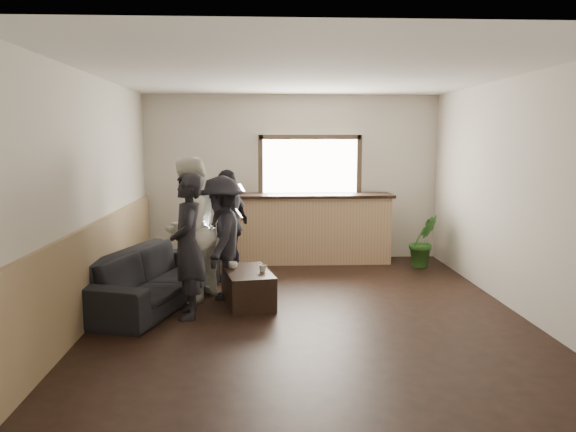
{
  "coord_description": "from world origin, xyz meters",
  "views": [
    {
      "loc": [
        -0.55,
        -6.59,
        2.05
      ],
      "look_at": [
        -0.2,
        0.4,
        1.09
      ],
      "focal_mm": 35.0,
      "sensor_mm": 36.0,
      "label": 1
    }
  ],
  "objects": [
    {
      "name": "room_shell",
      "position": [
        -0.74,
        0.0,
        1.47
      ],
      "size": [
        5.01,
        6.01,
        2.8
      ],
      "color": "silver",
      "rests_on": "ground"
    },
    {
      "name": "person_c",
      "position": [
        -1.04,
        0.57,
        0.8
      ],
      "size": [
        0.68,
        1.08,
        1.59
      ],
      "rotation": [
        0.0,
        0.0,
        -1.66
      ],
      "color": "black",
      "rests_on": "ground"
    },
    {
      "name": "bar_counter",
      "position": [
        0.3,
        2.7,
        0.64
      ],
      "size": [
        2.7,
        0.68,
        2.13
      ],
      "color": "tan",
      "rests_on": "ground"
    },
    {
      "name": "sofa",
      "position": [
        -1.9,
        0.32,
        0.34
      ],
      "size": [
        1.55,
        2.49,
        0.68
      ],
      "primitive_type": "imported",
      "rotation": [
        0.0,
        0.0,
        1.27
      ],
      "color": "black",
      "rests_on": "ground"
    },
    {
      "name": "person_b",
      "position": [
        -1.45,
        0.48,
        0.92
      ],
      "size": [
        0.99,
        1.1,
        1.83
      ],
      "rotation": [
        0.0,
        0.0,
        -1.98
      ],
      "color": "silver",
      "rests_on": "ground"
    },
    {
      "name": "cup_a",
      "position": [
        -0.9,
        0.38,
        0.47
      ],
      "size": [
        0.11,
        0.11,
        0.09
      ],
      "primitive_type": "imported",
      "rotation": [
        0.0,
        0.0,
        1.56
      ],
      "color": "silver",
      "rests_on": "coffee_table"
    },
    {
      "name": "potted_plant",
      "position": [
        2.07,
        2.19,
        0.43
      ],
      "size": [
        0.54,
        0.48,
        0.85
      ],
      "primitive_type": "imported",
      "rotation": [
        0.0,
        0.0,
        0.24
      ],
      "color": "#2D6623",
      "rests_on": "ground"
    },
    {
      "name": "person_d",
      "position": [
        -1.01,
        1.51,
        0.81
      ],
      "size": [
        0.8,
        1.03,
        1.62
      ],
      "rotation": [
        0.0,
        0.0,
        -2.06
      ],
      "color": "black",
      "rests_on": "ground"
    },
    {
      "name": "person_a",
      "position": [
        -1.38,
        -0.21,
        0.84
      ],
      "size": [
        0.51,
        0.66,
        1.68
      ],
      "rotation": [
        0.0,
        0.0,
        -1.44
      ],
      "color": "black",
      "rests_on": "ground"
    },
    {
      "name": "ground",
      "position": [
        0.0,
        0.0,
        0.0
      ],
      "size": [
        5.0,
        6.0,
        0.01
      ],
      "primitive_type": "cube",
      "color": "black"
    },
    {
      "name": "coffee_table",
      "position": [
        -0.71,
        0.26,
        0.21
      ],
      "size": [
        0.72,
        1.05,
        0.43
      ],
      "primitive_type": "cube",
      "rotation": [
        0.0,
        0.0,
        0.2
      ],
      "color": "black",
      "rests_on": "ground"
    },
    {
      "name": "cup_b",
      "position": [
        -0.53,
        0.18,
        0.47
      ],
      "size": [
        0.13,
        0.13,
        0.09
      ],
      "primitive_type": "imported",
      "rotation": [
        0.0,
        0.0,
        2.26
      ],
      "color": "silver",
      "rests_on": "coffee_table"
    }
  ]
}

